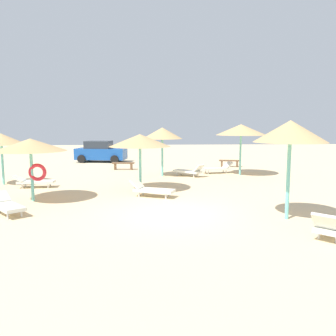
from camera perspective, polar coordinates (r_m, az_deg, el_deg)
name	(u,v)px	position (r m, az deg, el deg)	size (l,w,h in m)	color
ground_plane	(174,214)	(11.73, 0.93, -7.70)	(80.00, 80.00, 0.00)	beige
parasol_0	(31,146)	(14.33, -22.09, 3.52)	(2.76, 2.76, 2.50)	#6BC6BC
parasol_1	(241,130)	(20.81, 12.17, 6.28)	(3.00, 3.00, 3.06)	#6BC6BC
parasol_2	(1,139)	(19.02, -26.24, 4.36)	(2.38, 2.38, 2.60)	#6BC6BC
parasol_3	(140,141)	(15.47, -4.73, 4.62)	(2.80, 2.80, 2.61)	#6BC6BC
parasol_4	(162,133)	(19.80, -0.97, 5.84)	(2.34, 2.34, 2.87)	#6BC6BC
parasol_5	(290,132)	(11.35, 19.85, 5.74)	(2.29, 2.29, 3.17)	#6BC6BC
lounger_0	(6,205)	(12.92, -25.55, -5.59)	(1.73, 1.86, 0.66)	silver
lounger_1	(218,168)	(21.54, 8.39, -0.03)	(1.98, 0.99, 0.71)	silver
lounger_2	(33,181)	(17.69, -21.69, -2.09)	(1.94, 0.71, 0.61)	silver
lounger_3	(151,189)	(14.39, -2.86, -3.59)	(1.98, 1.31, 0.74)	silver
lounger_4	(189,171)	(20.05, 3.59, -0.49)	(1.82, 1.71, 0.77)	silver
lounger_5	(334,225)	(10.36, 26.07, -8.62)	(1.79, 1.74, 0.79)	silver
bench_0	(229,162)	(24.96, 10.29, 1.00)	(1.55, 0.69, 0.49)	brown
bench_1	(123,165)	(23.20, -7.52, 0.58)	(1.52, 0.50, 0.49)	brown
parked_car	(101,152)	(28.25, -11.25, 2.67)	(4.23, 2.53, 1.72)	#194C9E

